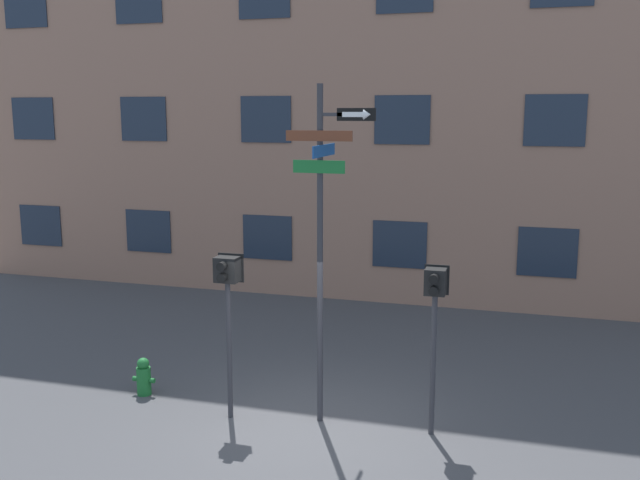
# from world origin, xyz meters

# --- Properties ---
(ground_plane) EXTENTS (60.00, 60.00, 0.00)m
(ground_plane) POSITION_xyz_m (0.00, 0.00, 0.00)
(ground_plane) COLOR #424244
(street_sign_pole) EXTENTS (1.31, 1.09, 5.07)m
(street_sign_pole) POSITION_xyz_m (0.11, 0.39, 3.01)
(street_sign_pole) COLOR #2D2D33
(street_sign_pole) RESTS_ON ground_plane
(pedestrian_signal_left) EXTENTS (0.41, 0.40, 2.57)m
(pedestrian_signal_left) POSITION_xyz_m (-1.31, 0.11, 2.04)
(pedestrian_signal_left) COLOR #2D2D33
(pedestrian_signal_left) RESTS_ON ground_plane
(pedestrian_signal_right) EXTENTS (0.36, 0.40, 2.52)m
(pedestrian_signal_right) POSITION_xyz_m (1.76, 0.40, 1.97)
(pedestrian_signal_right) COLOR #2D2D33
(pedestrian_signal_right) RESTS_ON ground_plane
(fire_hydrant) EXTENTS (0.40, 0.24, 0.64)m
(fire_hydrant) POSITION_xyz_m (-3.06, 0.53, 0.31)
(fire_hydrant) COLOR #196028
(fire_hydrant) RESTS_ON ground_plane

